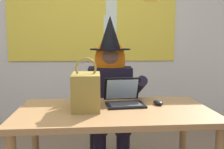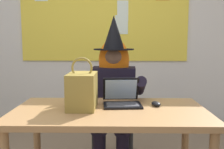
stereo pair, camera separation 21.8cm
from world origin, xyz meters
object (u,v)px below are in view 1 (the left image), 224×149
at_px(desk_main, 114,121).
at_px(computer_mouse, 158,103).
at_px(laptop, 124,98).
at_px(person_costumed, 110,86).
at_px(handbag, 86,91).
at_px(chair_at_desk, 111,112).

bearing_deg(desk_main, computer_mouse, 17.94).
bearing_deg(computer_mouse, laptop, 156.17).
distance_m(person_costumed, computer_mouse, 0.61).
distance_m(person_costumed, handbag, 0.63).
bearing_deg(computer_mouse, handbag, 172.59).
xyz_separation_m(desk_main, laptop, (0.09, 0.15, 0.14)).
xyz_separation_m(chair_at_desk, person_costumed, (-0.01, -0.12, 0.29)).
relative_size(computer_mouse, handbag, 0.28).
xyz_separation_m(laptop, computer_mouse, (0.26, -0.04, -0.03)).
distance_m(laptop, handbag, 0.33).
height_order(desk_main, computer_mouse, computer_mouse).
height_order(chair_at_desk, computer_mouse, chair_at_desk).
bearing_deg(chair_at_desk, computer_mouse, 32.99).
bearing_deg(person_costumed, laptop, 11.65).
distance_m(person_costumed, laptop, 0.48).
height_order(desk_main, handbag, handbag).
bearing_deg(person_costumed, computer_mouse, 36.01).
xyz_separation_m(computer_mouse, handbag, (-0.55, -0.08, 0.12)).
relative_size(chair_at_desk, computer_mouse, 8.76).
height_order(desk_main, person_costumed, person_costumed).
xyz_separation_m(chair_at_desk, laptop, (0.07, -0.59, 0.27)).
bearing_deg(person_costumed, chair_at_desk, 177.63).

